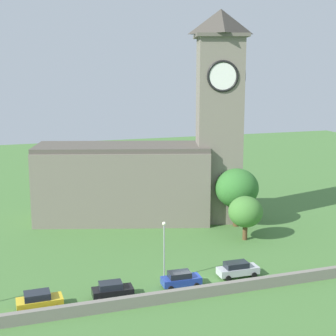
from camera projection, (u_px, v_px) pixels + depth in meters
ground_plane at (148, 241)px, 70.79m from camera, size 200.00×200.00×0.00m
church at (153, 162)px, 79.39m from camera, size 32.85×17.64×31.80m
quay_barrier at (199, 292)px, 53.36m from camera, size 44.08×0.70×1.21m
car_yellow at (39, 301)px, 50.60m from camera, size 4.47×2.33×1.86m
car_black at (112, 290)px, 53.13m from camera, size 4.27×2.26×1.76m
car_blue at (181, 279)px, 55.94m from camera, size 4.31×2.23×1.73m
car_silver at (237, 269)px, 58.68m from camera, size 4.73×2.13×1.75m
streetlamp_west_mid at (164, 241)px, 56.88m from camera, size 0.44×0.44×6.83m
tree_riverside_west at (237, 188)px, 76.54m from camera, size 6.47×6.47×8.75m
tree_riverside_east at (246, 212)px, 70.72m from camera, size 4.74×4.74×6.13m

